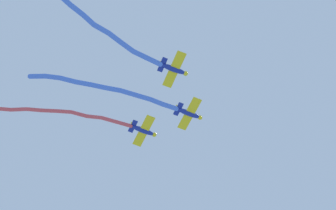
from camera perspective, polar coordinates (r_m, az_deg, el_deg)
airplane_lead at (r=88.44m, az=2.72°, el=-1.08°), size 6.41×6.93×1.94m
smoke_trail_lead at (r=87.54m, az=-8.09°, el=2.04°), size 26.16×15.29×2.95m
airplane_left_wing at (r=90.64m, az=-3.14°, el=-3.27°), size 6.46×6.89×1.94m
smoke_trail_left_wing at (r=90.63m, az=-14.06°, el=-1.07°), size 27.54×13.49×1.65m
airplane_right_wing at (r=84.09m, az=0.77°, el=4.59°), size 6.32×7.04×1.94m
smoke_trail_right_wing at (r=81.69m, az=-7.51°, el=9.13°), size 13.64×19.08×1.70m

